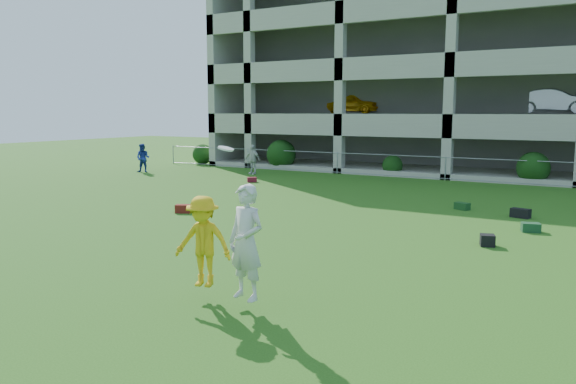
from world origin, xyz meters
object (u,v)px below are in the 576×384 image
Objects in this scene: crate_d at (487,240)px; frisbee_contest at (219,242)px; bystander_b at (252,159)px; parking_garage at (486,69)px; bystander_a at (143,158)px.

crate_d is 0.13× the size of frisbee_contest.
parking_garage is (9.91, 11.31, 5.20)m from bystander_b.
frisbee_contest is at bearing -54.42° from bystander_b.
frisbee_contest is 29.55m from parking_garage.
bystander_a is 23.05m from frisbee_contest.
crate_d is 0.01× the size of parking_garage.
bystander_b reaches higher than crate_d.
bystander_b is 0.61× the size of frisbee_contest.
bystander_a is at bearing 157.58° from crate_d.
bystander_b is at bearing -131.22° from parking_garage.
bystander_b is 18.16m from crate_d.
crate_d is (20.41, -8.42, -0.66)m from bystander_a.
frisbee_contest is (11.30, -17.80, 0.33)m from bystander_b.
bystander_a is at bearing -154.47° from bystander_b.
bystander_b is 4.65× the size of crate_d.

